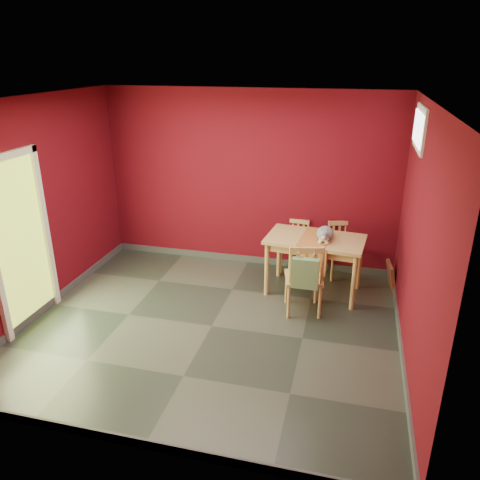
% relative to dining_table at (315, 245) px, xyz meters
% --- Properties ---
extents(ground, '(4.50, 4.50, 0.00)m').
position_rel_dining_table_xyz_m(ground, '(-1.12, -1.22, -0.71)').
color(ground, '#2D342D').
rests_on(ground, ground).
extents(room_shell, '(4.50, 4.50, 4.50)m').
position_rel_dining_table_xyz_m(room_shell, '(-1.12, -1.22, -0.66)').
color(room_shell, '#560813').
rests_on(room_shell, ground).
extents(doorway, '(0.06, 1.01, 2.13)m').
position_rel_dining_table_xyz_m(doorway, '(-3.34, -1.62, 0.41)').
color(doorway, '#B7D838').
rests_on(doorway, ground).
extents(window, '(0.05, 0.90, 0.50)m').
position_rel_dining_table_xyz_m(window, '(1.11, -0.22, 1.64)').
color(window, white).
rests_on(window, room_shell).
extents(outlet_plate, '(0.08, 0.02, 0.12)m').
position_rel_dining_table_xyz_m(outlet_plate, '(0.48, 0.77, -0.41)').
color(outlet_plate, silver).
rests_on(outlet_plate, room_shell).
extents(dining_table, '(1.38, 0.89, 0.82)m').
position_rel_dining_table_xyz_m(dining_table, '(0.00, 0.00, 0.00)').
color(dining_table, tan).
rests_on(dining_table, ground).
extents(table_runner, '(0.45, 0.81, 0.39)m').
position_rel_dining_table_xyz_m(table_runner, '(0.00, -0.13, 0.04)').
color(table_runner, '#B1642D').
rests_on(table_runner, dining_table).
extents(chair_far_left, '(0.42, 0.42, 0.80)m').
position_rel_dining_table_xyz_m(chair_far_left, '(-0.35, 0.65, -0.31)').
color(chair_far_left, tan).
rests_on(chair_far_left, ground).
extents(chair_far_right, '(0.49, 0.49, 0.83)m').
position_rel_dining_table_xyz_m(chair_far_right, '(0.33, 0.64, -0.29)').
color(chair_far_right, tan).
rests_on(chair_far_right, ground).
extents(chair_near, '(0.55, 0.55, 0.98)m').
position_rel_dining_table_xyz_m(chair_near, '(-0.07, -0.61, -0.21)').
color(chair_near, tan).
rests_on(chair_near, ground).
extents(tote_bag, '(0.33, 0.19, 0.45)m').
position_rel_dining_table_xyz_m(tote_bag, '(-0.04, -0.83, -0.04)').
color(tote_bag, '#608455').
rests_on(tote_bag, chair_near).
extents(cat, '(0.38, 0.52, 0.23)m').
position_rel_dining_table_xyz_m(cat, '(0.12, -0.01, 0.22)').
color(cat, slate).
rests_on(cat, table_runner).
extents(picture_frame, '(0.17, 0.39, 0.38)m').
position_rel_dining_table_xyz_m(picture_frame, '(1.07, 0.38, -0.53)').
color(picture_frame, brown).
rests_on(picture_frame, ground).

